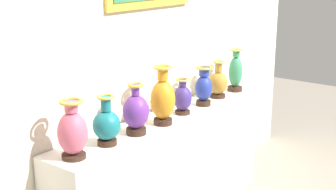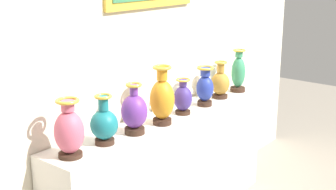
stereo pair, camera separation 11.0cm
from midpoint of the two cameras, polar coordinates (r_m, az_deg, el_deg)
The scene contains 10 objects.
display_shelf at distance 3.93m, azimuth 0.81°, elevation -9.14°, with size 2.29×0.39×0.94m, color silver.
back_wall at distance 3.79m, azimuth -2.13°, elevation 5.01°, with size 4.73×0.14×2.80m.
vase_rose at distance 3.01m, azimuth -10.67°, elevation -4.25°, with size 0.19×0.19×0.38m.
vase_teal at distance 3.20m, azimuth -6.64°, elevation -3.44°, with size 0.19×0.19×0.34m.
vase_violet at distance 3.36m, azimuth -3.10°, elevation -2.02°, with size 0.19×0.19×0.37m.
vase_amber at distance 3.54m, azimuth 0.19°, elevation -0.45°, with size 0.19×0.19×0.45m.
vase_indigo at distance 3.81m, azimuth 2.62°, elevation -0.39°, with size 0.15×0.15×0.29m.
vase_cobalt at distance 4.03m, azimuth 5.20°, elevation 0.91°, with size 0.15×0.15×0.34m.
vase_ochre at distance 4.28m, azimuth 6.98°, elevation 1.43°, with size 0.17×0.17×0.33m.
vase_jade at distance 4.51m, azimuth 9.07°, elevation 2.62°, with size 0.14×0.14×0.40m.
Camera 2 is at (-2.77, -2.24, 2.12)m, focal length 51.17 mm.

